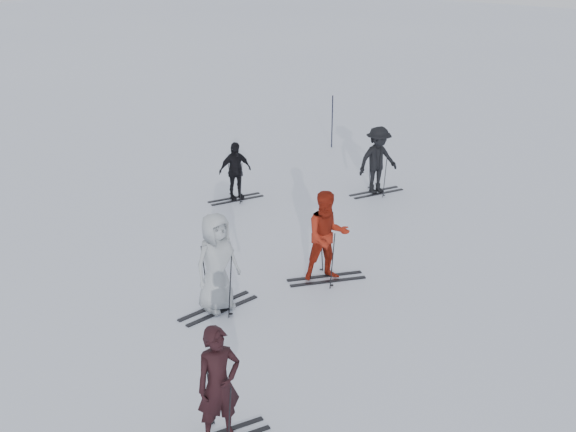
% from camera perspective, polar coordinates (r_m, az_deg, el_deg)
% --- Properties ---
extents(ground, '(120.00, 120.00, 0.00)m').
position_cam_1_polar(ground, '(16.04, -2.22, -4.36)').
color(ground, silver).
rests_on(ground, ground).
extents(skier_near_dark, '(0.68, 0.80, 1.86)m').
position_cam_1_polar(skier_near_dark, '(10.74, -5.51, -13.25)').
color(skier_near_dark, black).
rests_on(skier_near_dark, ground).
extents(skier_red, '(1.18, 1.22, 1.99)m').
position_cam_1_polar(skier_red, '(15.26, 3.12, -1.69)').
color(skier_red, maroon).
rests_on(skier_red, ground).
extents(skier_grey, '(0.78, 1.06, 2.01)m').
position_cam_1_polar(skier_grey, '(14.12, -5.67, -3.75)').
color(skier_grey, '#9EA4A7').
rests_on(skier_grey, ground).
extents(skier_uphill_left, '(0.73, 1.03, 1.63)m').
position_cam_1_polar(skier_uphill_left, '(19.97, -4.20, 3.51)').
color(skier_uphill_left, black).
rests_on(skier_uphill_left, ground).
extents(skier_uphill_far, '(1.15, 1.42, 1.92)m').
position_cam_1_polar(skier_uphill_far, '(20.53, 7.11, 4.34)').
color(skier_uphill_far, black).
rests_on(skier_uphill_far, ground).
extents(skis_near_dark, '(1.75, 1.36, 1.13)m').
position_cam_1_polar(skis_near_dark, '(10.95, -5.43, -14.80)').
color(skis_near_dark, black).
rests_on(skis_near_dark, ground).
extents(skis_red, '(1.94, 1.78, 1.27)m').
position_cam_1_polar(skis_red, '(15.41, 3.09, -2.92)').
color(skis_red, black).
rests_on(skis_red, ground).
extents(skis_grey, '(1.92, 1.20, 1.31)m').
position_cam_1_polar(skis_grey, '(14.28, -5.62, -5.02)').
color(skis_grey, black).
rests_on(skis_grey, ground).
extents(skis_uphill_left, '(1.84, 1.43, 1.19)m').
position_cam_1_polar(skis_uphill_left, '(20.04, -4.19, 2.92)').
color(skis_uphill_left, black).
rests_on(skis_uphill_left, ground).
extents(skis_uphill_far, '(1.91, 1.50, 1.24)m').
position_cam_1_polar(skis_uphill_far, '(20.63, 7.07, 3.44)').
color(skis_uphill_far, black).
rests_on(skis_uphill_far, ground).
extents(piste_marker, '(0.05, 0.05, 1.81)m').
position_cam_1_polar(piste_marker, '(24.87, 3.51, 7.46)').
color(piste_marker, black).
rests_on(piste_marker, ground).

